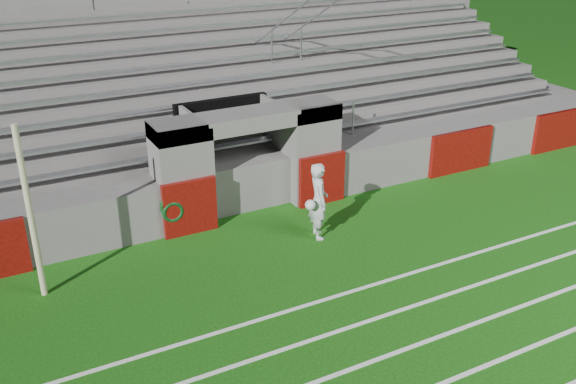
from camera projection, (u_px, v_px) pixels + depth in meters
ground at (319, 271)px, 13.69m from camera, size 90.00×90.00×0.00m
field_post at (30, 214)px, 12.15m from camera, size 0.12×0.12×3.58m
stadium_structure at (187, 109)px, 19.51m from camera, size 26.00×8.48×5.42m
goalkeeper_with_ball at (318, 201)px, 14.76m from camera, size 0.74×0.76×1.85m
hose_coil at (172, 209)px, 14.79m from camera, size 0.57×0.15×0.68m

